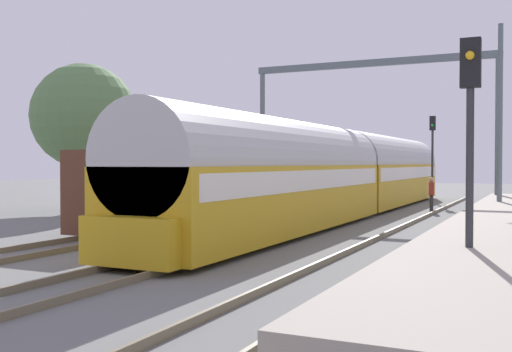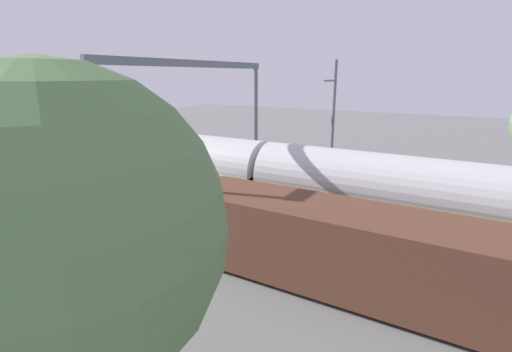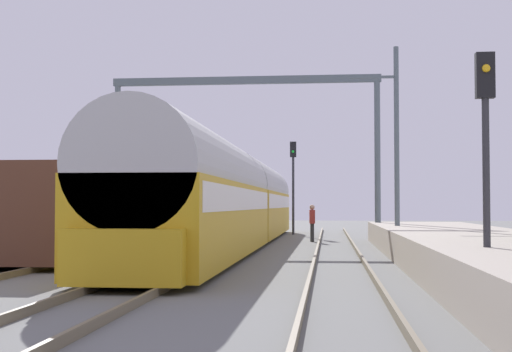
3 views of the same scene
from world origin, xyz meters
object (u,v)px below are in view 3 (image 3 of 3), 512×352
at_px(passenger_train, 233,199).
at_px(freight_car, 87,212).
at_px(railway_signal_near, 486,137).
at_px(railway_signal_far, 293,175).
at_px(person_crossing, 312,220).
at_px(catenary_gantry, 245,122).

xyz_separation_m(passenger_train, freight_car, (-4.25, -5.95, -0.50)).
height_order(railway_signal_near, railway_signal_far, railway_signal_far).
bearing_deg(person_crossing, freight_car, 137.57).
height_order(person_crossing, railway_signal_near, railway_signal_near).
distance_m(passenger_train, freight_car, 7.33).
distance_m(person_crossing, catenary_gantry, 5.64).
bearing_deg(passenger_train, railway_signal_near, -65.70).
bearing_deg(freight_car, railway_signal_near, -40.43).
bearing_deg(person_crossing, passenger_train, 135.41).
bearing_deg(person_crossing, catenary_gantry, 78.54).
relative_size(passenger_train, person_crossing, 18.99).
relative_size(railway_signal_far, catenary_gantry, 0.42).
height_order(freight_car, person_crossing, freight_car).
bearing_deg(railway_signal_near, passenger_train, 114.30).
bearing_deg(passenger_train, freight_car, -125.50).
height_order(passenger_train, freight_car, passenger_train).
distance_m(passenger_train, person_crossing, 5.14).
height_order(railway_signal_near, catenary_gantry, catenary_gantry).
xyz_separation_m(railway_signal_near, catenary_gantry, (-7.02, 19.81, 2.62)).
bearing_deg(freight_car, railway_signal_far, 71.13).
distance_m(freight_car, railway_signal_near, 14.88).
bearing_deg(catenary_gantry, railway_signal_far, 76.23).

